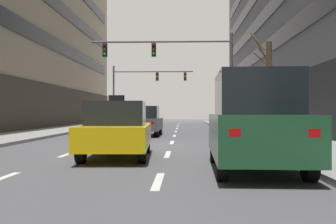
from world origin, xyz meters
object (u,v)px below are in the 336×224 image
at_px(taxi_driving_2, 117,130).
at_px(traffic_signal_1, 142,83).
at_px(car_driving_0, 144,121).
at_px(car_parked_0, 255,122).
at_px(traffic_signal_0, 181,61).
at_px(street_tree_1, 268,86).
at_px(car_driving_1, 133,117).

distance_m(taxi_driving_2, traffic_signal_1, 30.76).
bearing_deg(traffic_signal_1, car_driving_0, -83.94).
height_order(car_parked_0, traffic_signal_1, traffic_signal_1).
xyz_separation_m(car_parked_0, traffic_signal_1, (-5.86, 32.92, 3.23)).
height_order(taxi_driving_2, traffic_signal_0, traffic_signal_0).
relative_size(car_driving_0, taxi_driving_2, 1.00).
height_order(traffic_signal_0, street_tree_1, traffic_signal_0).
relative_size(car_driving_1, car_parked_0, 0.94).
distance_m(taxi_driving_2, traffic_signal_0, 14.75).
distance_m(car_driving_1, traffic_signal_0, 16.75).
relative_size(car_driving_1, taxi_driving_2, 0.98).
relative_size(traffic_signal_0, traffic_signal_1, 1.08).
bearing_deg(street_tree_1, car_driving_0, 153.80).
bearing_deg(car_driving_0, car_parked_0, -74.28).
bearing_deg(car_driving_0, traffic_signal_0, 56.19).
relative_size(car_driving_1, traffic_signal_1, 0.52).
height_order(car_driving_1, car_parked_0, car_parked_0).
height_order(car_driving_1, street_tree_1, street_tree_1).
height_order(taxi_driving_2, street_tree_1, street_tree_1).
distance_m(traffic_signal_0, street_tree_1, 7.73).
bearing_deg(car_driving_0, traffic_signal_1, 96.06).
distance_m(car_driving_1, taxi_driving_2, 29.87).
bearing_deg(traffic_signal_1, traffic_signal_0, -75.77).
xyz_separation_m(car_driving_1, traffic_signal_0, (4.99, -15.54, 3.76)).
bearing_deg(car_driving_1, car_parked_0, -78.20).
height_order(car_driving_1, traffic_signal_1, traffic_signal_1).
relative_size(traffic_signal_0, street_tree_1, 1.77).
bearing_deg(street_tree_1, car_parked_0, -103.33).
relative_size(taxi_driving_2, car_parked_0, 0.96).
distance_m(car_driving_0, traffic_signal_1, 19.83).
bearing_deg(taxi_driving_2, car_driving_0, 91.42).
xyz_separation_m(taxi_driving_2, traffic_signal_0, (1.80, 14.16, 3.75)).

